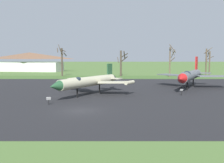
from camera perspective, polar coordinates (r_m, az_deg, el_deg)
ground_plane at (r=28.62m, az=-7.04°, el=-6.51°), size 600.00×600.00×0.00m
asphalt_apron at (r=43.62m, az=-4.61°, el=-2.32°), size 86.67×50.98×0.05m
grass_verge_strip at (r=74.89m, az=-2.71°, el=0.94°), size 146.67×12.00×0.06m
jet_fighter_front_left at (r=39.42m, az=-5.29°, el=0.01°), size 11.95×14.28×4.77m
info_placard_front_left at (r=32.57m, az=-13.94°, el=-4.01°), size 0.59×0.38×1.03m
jet_fighter_rear_center at (r=50.24m, az=16.91°, el=1.34°), size 12.70×16.89×6.01m
info_placard_rear_center at (r=40.59m, az=15.10°, el=-2.19°), size 0.51×0.27×1.05m
bare_tree_far_left at (r=80.05m, az=-11.14°, el=4.75°), size 3.00×2.62×9.73m
bare_tree_left_of_center at (r=78.69m, az=2.07°, el=4.39°), size 3.34×3.63×7.87m
bare_tree_center at (r=77.59m, az=12.81°, el=4.73°), size 2.32×3.18×9.57m
bare_tree_right_of_center at (r=85.83m, az=20.13°, el=4.20°), size 1.42×2.15×8.51m
bare_tree_far_right at (r=84.86m, az=20.70°, el=4.00°), size 2.91×2.46×8.94m
visitor_building at (r=111.82m, az=-17.90°, el=4.16°), size 29.04×14.09×7.80m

